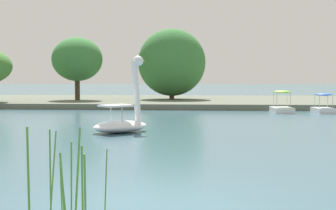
{
  "coord_description": "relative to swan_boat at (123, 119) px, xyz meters",
  "views": [
    {
      "loc": [
        0.84,
        -8.12,
        2.22
      ],
      "look_at": [
        -1.19,
        18.59,
        0.75
      ],
      "focal_mm": 48.18,
      "sensor_mm": 36.0,
      "label": 1
    }
  ],
  "objects": [
    {
      "name": "pedal_boat_lime",
      "position": [
        8.83,
        12.3,
        -0.11
      ],
      "size": [
        1.38,
        2.31,
        1.53
      ],
      "color": "white",
      "rests_on": "ground_plane"
    },
    {
      "name": "reed_clump_foreground",
      "position": [
        1.2,
        -12.37,
        0.11
      ],
      "size": [
        1.63,
        1.0,
        1.53
      ],
      "color": "#568E38",
      "rests_on": "ground_plane"
    },
    {
      "name": "pedal_boat_blue",
      "position": [
        11.62,
        12.3,
        -0.13
      ],
      "size": [
        1.31,
        2.14,
        1.36
      ],
      "color": "white",
      "rests_on": "ground_plane"
    },
    {
      "name": "tree_broadleaf_behind_dock",
      "position": [
        -7.85,
        20.93,
        3.53
      ],
      "size": [
        6.62,
        6.69,
        5.63
      ],
      "color": "#423323",
      "rests_on": "shore_bank_far"
    },
    {
      "name": "tree_willow_near_path",
      "position": [
        0.52,
        23.58,
        3.34
      ],
      "size": [
        6.94,
        6.26,
        6.63
      ],
      "color": "#4C3823",
      "rests_on": "shore_bank_far"
    },
    {
      "name": "swan_boat",
      "position": [
        0.0,
        0.0,
        0.0
      ],
      "size": [
        2.84,
        2.76,
        3.29
      ],
      "color": "white",
      "rests_on": "ground_plane"
    },
    {
      "name": "shore_bank_far",
      "position": [
        2.55,
        24.46,
        -0.35
      ],
      "size": [
        133.11,
        20.4,
        0.44
      ],
      "primitive_type": "cube",
      "color": "#5B6051",
      "rests_on": "ground_plane"
    },
    {
      "name": "ground_plane",
      "position": [
        2.55,
        -10.82,
        -0.56
      ],
      "size": [
        497.65,
        497.65,
        0.0
      ],
      "primitive_type": "plane",
      "color": "#385966"
    }
  ]
}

